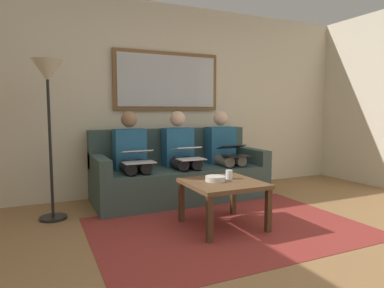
{
  "coord_description": "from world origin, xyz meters",
  "views": [
    {
      "loc": [
        1.67,
        1.94,
        1.15
      ],
      "look_at": [
        0.0,
        -1.7,
        0.75
      ],
      "focal_mm": 31.71,
      "sensor_mm": 36.0,
      "label": 1
    }
  ],
  "objects_px": {
    "person_right": "(132,155)",
    "laptop_black": "(234,151)",
    "framed_mirror": "(168,81)",
    "bowl": "(215,179)",
    "laptop_silver": "(137,156)",
    "person_left": "(224,150)",
    "coffee_table": "(223,187)",
    "couch": "(179,174)",
    "laptop_white": "(188,153)",
    "standing_lamp": "(48,88)",
    "cup": "(229,174)",
    "person_middle": "(181,152)"
  },
  "relations": [
    {
      "from": "cup",
      "to": "laptop_black",
      "type": "height_order",
      "value": "laptop_black"
    },
    {
      "from": "coffee_table",
      "to": "framed_mirror",
      "type": "bearing_deg",
      "value": -91.16
    },
    {
      "from": "coffee_table",
      "to": "standing_lamp",
      "type": "distance_m",
      "value": 2.04
    },
    {
      "from": "coffee_table",
      "to": "person_left",
      "type": "height_order",
      "value": "person_left"
    },
    {
      "from": "coffee_table",
      "to": "laptop_white",
      "type": "xyz_separation_m",
      "value": [
        -0.03,
        -0.9,
        0.24
      ]
    },
    {
      "from": "person_right",
      "to": "laptop_silver",
      "type": "relative_size",
      "value": 3.23
    },
    {
      "from": "couch",
      "to": "person_left",
      "type": "bearing_deg",
      "value": 173.87
    },
    {
      "from": "bowl",
      "to": "person_right",
      "type": "relative_size",
      "value": 0.17
    },
    {
      "from": "framed_mirror",
      "to": "person_right",
      "type": "relative_size",
      "value": 1.32
    },
    {
      "from": "cup",
      "to": "standing_lamp",
      "type": "relative_size",
      "value": 0.05
    },
    {
      "from": "couch",
      "to": "person_right",
      "type": "height_order",
      "value": "person_right"
    },
    {
      "from": "coffee_table",
      "to": "laptop_black",
      "type": "relative_size",
      "value": 2.11
    },
    {
      "from": "framed_mirror",
      "to": "person_left",
      "type": "relative_size",
      "value": 1.32
    },
    {
      "from": "couch",
      "to": "person_right",
      "type": "bearing_deg",
      "value": 6.13
    },
    {
      "from": "coffee_table",
      "to": "laptop_white",
      "type": "bearing_deg",
      "value": -92.06
    },
    {
      "from": "person_middle",
      "to": "standing_lamp",
      "type": "bearing_deg",
      "value": 7.31
    },
    {
      "from": "bowl",
      "to": "person_right",
      "type": "bearing_deg",
      "value": -63.85
    },
    {
      "from": "couch",
      "to": "person_left",
      "type": "xyz_separation_m",
      "value": [
        -0.64,
        0.07,
        0.3
      ]
    },
    {
      "from": "framed_mirror",
      "to": "bowl",
      "type": "distance_m",
      "value": 1.9
    },
    {
      "from": "couch",
      "to": "standing_lamp",
      "type": "relative_size",
      "value": 1.33
    },
    {
      "from": "laptop_black",
      "to": "person_middle",
      "type": "xyz_separation_m",
      "value": [
        0.64,
        -0.25,
        -0.02
      ]
    },
    {
      "from": "laptop_white",
      "to": "coffee_table",
      "type": "bearing_deg",
      "value": 87.94
    },
    {
      "from": "person_left",
      "to": "laptop_silver",
      "type": "distance_m",
      "value": 1.3
    },
    {
      "from": "laptop_black",
      "to": "laptop_white",
      "type": "distance_m",
      "value": 0.64
    },
    {
      "from": "cup",
      "to": "bowl",
      "type": "xyz_separation_m",
      "value": [
        0.18,
        0.04,
        -0.02
      ]
    },
    {
      "from": "person_left",
      "to": "framed_mirror",
      "type": "bearing_deg",
      "value": -35.52
    },
    {
      "from": "bowl",
      "to": "framed_mirror",
      "type": "bearing_deg",
      "value": -93.53
    },
    {
      "from": "couch",
      "to": "standing_lamp",
      "type": "distance_m",
      "value": 1.9
    },
    {
      "from": "person_left",
      "to": "laptop_silver",
      "type": "height_order",
      "value": "person_left"
    },
    {
      "from": "coffee_table",
      "to": "person_middle",
      "type": "relative_size",
      "value": 0.62
    },
    {
      "from": "framed_mirror",
      "to": "laptop_silver",
      "type": "bearing_deg",
      "value": 47.87
    },
    {
      "from": "standing_lamp",
      "to": "person_middle",
      "type": "bearing_deg",
      "value": -172.69
    },
    {
      "from": "coffee_table",
      "to": "laptop_black",
      "type": "height_order",
      "value": "laptop_black"
    },
    {
      "from": "person_right",
      "to": "laptop_black",
      "type": "bearing_deg",
      "value": 169.07
    },
    {
      "from": "coffee_table",
      "to": "bowl",
      "type": "bearing_deg",
      "value": -33.16
    },
    {
      "from": "laptop_silver",
      "to": "person_middle",
      "type": "bearing_deg",
      "value": -158.61
    },
    {
      "from": "laptop_white",
      "to": "standing_lamp",
      "type": "relative_size",
      "value": 0.21
    },
    {
      "from": "cup",
      "to": "person_left",
      "type": "relative_size",
      "value": 0.08
    },
    {
      "from": "coffee_table",
      "to": "couch",
      "type": "bearing_deg",
      "value": -91.53
    },
    {
      "from": "couch",
      "to": "bowl",
      "type": "distance_m",
      "value": 1.19
    },
    {
      "from": "framed_mirror",
      "to": "laptop_black",
      "type": "bearing_deg",
      "value": 132.28
    },
    {
      "from": "person_right",
      "to": "coffee_table",
      "type": "bearing_deg",
      "value": 117.87
    },
    {
      "from": "laptop_white",
      "to": "standing_lamp",
      "type": "xyz_separation_m",
      "value": [
        1.55,
        -0.05,
        0.74
      ]
    },
    {
      "from": "person_left",
      "to": "standing_lamp",
      "type": "relative_size",
      "value": 0.69
    },
    {
      "from": "framed_mirror",
      "to": "laptop_black",
      "type": "xyz_separation_m",
      "value": [
        -0.64,
        0.7,
        -0.92
      ]
    },
    {
      "from": "coffee_table",
      "to": "laptop_silver",
      "type": "xyz_separation_m",
      "value": [
        0.61,
        -0.9,
        0.23
      ]
    },
    {
      "from": "coffee_table",
      "to": "laptop_silver",
      "type": "height_order",
      "value": "laptop_silver"
    },
    {
      "from": "cup",
      "to": "person_left",
      "type": "bearing_deg",
      "value": -117.52
    },
    {
      "from": "framed_mirror",
      "to": "cup",
      "type": "xyz_separation_m",
      "value": [
        -0.09,
        1.52,
        -1.05
      ]
    },
    {
      "from": "couch",
      "to": "standing_lamp",
      "type": "xyz_separation_m",
      "value": [
        1.55,
        0.27,
        1.06
      ]
    }
  ]
}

